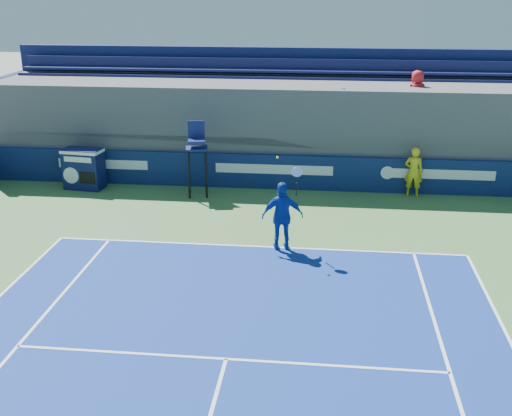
# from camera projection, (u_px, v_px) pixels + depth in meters

# --- Properties ---
(ball_person) EXTENTS (0.66, 0.48, 1.66)m
(ball_person) POSITION_uv_depth(u_px,v_px,m) (414.00, 172.00, 21.04)
(ball_person) COLOR yellow
(ball_person) RESTS_ON apron
(back_hoarding) EXTENTS (20.40, 0.21, 1.20)m
(back_hoarding) POSITION_uv_depth(u_px,v_px,m) (274.00, 172.00, 21.90)
(back_hoarding) COLOR #0D1C4D
(back_hoarding) RESTS_ON ground
(match_clock) EXTENTS (1.40, 0.88, 1.40)m
(match_clock) POSITION_uv_depth(u_px,v_px,m) (84.00, 168.00, 21.87)
(match_clock) COLOR #0E1447
(match_clock) RESTS_ON ground
(umpire_chair) EXTENTS (0.83, 0.83, 2.48)m
(umpire_chair) POSITION_uv_depth(u_px,v_px,m) (197.00, 151.00, 20.89)
(umpire_chair) COLOR black
(umpire_chair) RESTS_ON ground
(tennis_player) EXTENTS (1.14, 0.61, 2.57)m
(tennis_player) POSITION_uv_depth(u_px,v_px,m) (283.00, 216.00, 16.76)
(tennis_player) COLOR #13399A
(tennis_player) RESTS_ON apron
(stadium_seating) EXTENTS (21.00, 4.05, 4.40)m
(stadium_seating) POSITION_uv_depth(u_px,v_px,m) (280.00, 124.00, 23.41)
(stadium_seating) COLOR #4B4B4F
(stadium_seating) RESTS_ON ground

